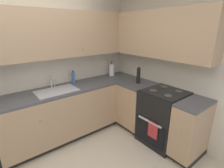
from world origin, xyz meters
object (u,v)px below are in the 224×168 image
(oil_bottle, at_px, (138,76))
(paper_towel_roll, at_px, (112,70))
(oven_range, at_px, (163,117))
(soap_bottle, at_px, (73,77))

(oil_bottle, bearing_deg, paper_towel_roll, 94.08)
(oven_range, distance_m, soap_bottle, 1.69)
(oven_range, height_order, oil_bottle, oil_bottle)
(soap_bottle, xyz_separation_m, paper_towel_roll, (0.86, -0.02, 0.02))
(soap_bottle, distance_m, paper_towel_roll, 0.86)
(soap_bottle, height_order, paper_towel_roll, paper_towel_roll)
(oven_range, height_order, paper_towel_roll, paper_towel_roll)
(paper_towel_roll, bearing_deg, oven_range, -86.92)
(soap_bottle, distance_m, oil_bottle, 1.17)
(oven_range, distance_m, oil_bottle, 0.81)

